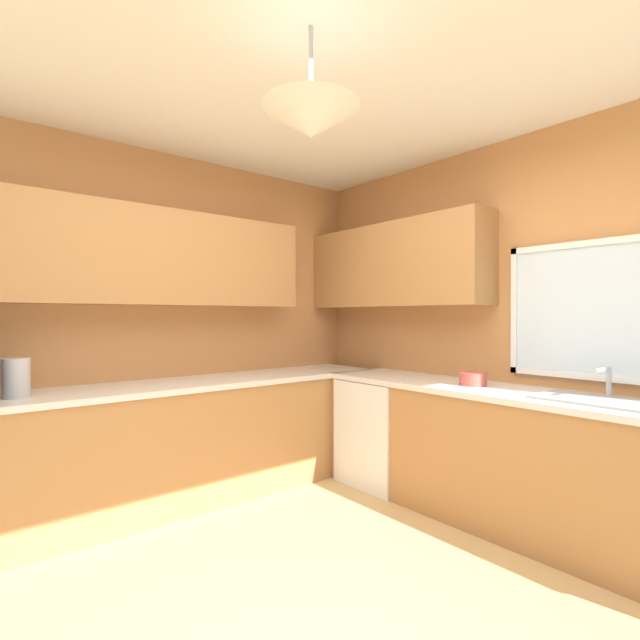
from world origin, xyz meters
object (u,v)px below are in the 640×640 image
(bowl, at_px, (473,379))
(sink_assembly, at_px, (598,399))
(dishwasher, at_px, (385,431))
(kettle, at_px, (16,378))

(bowl, bearing_deg, sink_assembly, 0.44)
(dishwasher, relative_size, sink_assembly, 1.32)
(dishwasher, distance_m, bowl, 0.95)
(kettle, xyz_separation_m, sink_assembly, (2.24, 2.53, -0.11))
(sink_assembly, xyz_separation_m, bowl, (-0.80, -0.01, 0.03))
(dishwasher, bearing_deg, kettle, -104.37)
(dishwasher, height_order, kettle, kettle)
(dishwasher, height_order, bowl, bowl)
(kettle, bearing_deg, bowl, 60.37)
(dishwasher, distance_m, sink_assembly, 1.67)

